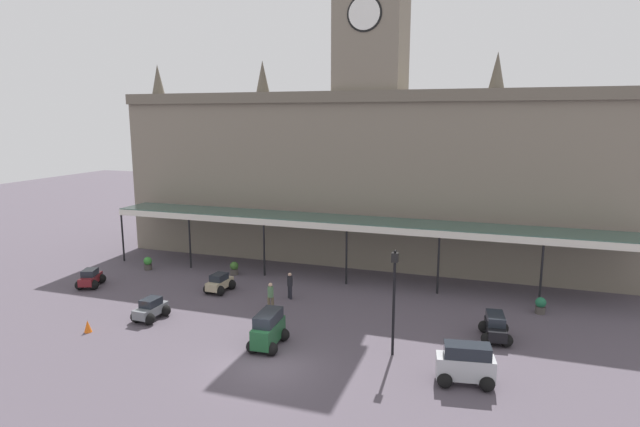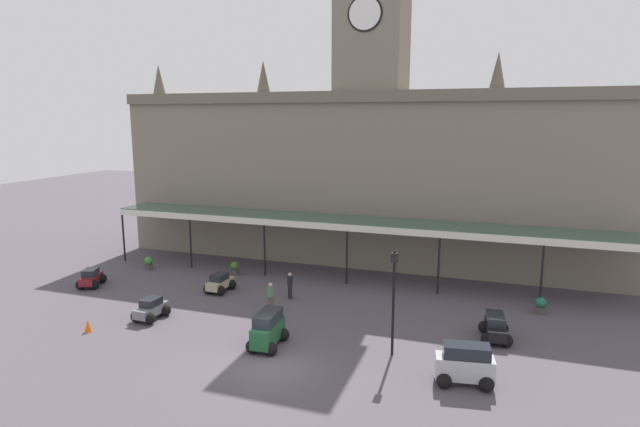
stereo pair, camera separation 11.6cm
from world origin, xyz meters
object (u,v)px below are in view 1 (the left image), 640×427
at_px(car_green_van, 268,331).
at_px(car_silver_van, 465,366).
at_px(traffic_cone, 88,326).
at_px(planter_by_canopy, 234,268).
at_px(planter_forecourt_centre, 541,305).
at_px(car_beige_sedan, 220,284).
at_px(car_maroon_sedan, 91,279).
at_px(car_grey_sedan, 151,310).
at_px(planter_near_kerb, 148,263).
at_px(car_black_estate, 495,328).
at_px(pedestrian_crossing_forecourt, 271,295).
at_px(victorian_lamppost, 394,291).
at_px(pedestrian_beside_cars, 290,284).

height_order(car_green_van, car_silver_van, same).
xyz_separation_m(traffic_cone, planter_by_canopy, (2.50, 11.49, 0.17)).
bearing_deg(planter_forecourt_centre, car_beige_sedan, -172.66).
xyz_separation_m(car_maroon_sedan, car_beige_sedan, (8.65, 1.84, 0.00)).
bearing_deg(traffic_cone, car_grey_sedan, 51.93).
distance_m(car_silver_van, planter_forecourt_centre, 10.33).
bearing_deg(planter_near_kerb, car_silver_van, -22.96).
bearing_deg(car_silver_van, planter_forecourt_centre, 69.41).
relative_size(car_black_estate, pedestrian_crossing_forecourt, 1.40).
distance_m(car_grey_sedan, planter_by_canopy, 8.92).
bearing_deg(planter_forecourt_centre, planter_near_kerb, 179.66).
height_order(car_beige_sedan, planter_by_canopy, car_beige_sedan).
xyz_separation_m(car_black_estate, planter_near_kerb, (-24.38, 4.68, -0.07)).
xyz_separation_m(car_silver_van, victorian_lamppost, (-3.41, 1.74, 2.36)).
distance_m(car_beige_sedan, planter_forecourt_centre, 19.52).
distance_m(car_green_van, traffic_cone, 9.81).
bearing_deg(pedestrian_crossing_forecourt, car_maroon_sedan, 179.34).
distance_m(car_silver_van, victorian_lamppost, 4.50).
bearing_deg(traffic_cone, planter_forecourt_centre, 24.69).
bearing_deg(planter_by_canopy, car_grey_sedan, -93.07).
bearing_deg(planter_by_canopy, traffic_cone, -102.28).
bearing_deg(traffic_cone, victorian_lamppost, 9.07).
bearing_deg(planter_near_kerb, planter_forecourt_centre, -0.34).
distance_m(car_beige_sedan, pedestrian_beside_cars, 4.82).
distance_m(car_grey_sedan, pedestrian_crossing_forecourt, 6.71).
relative_size(car_maroon_sedan, car_grey_sedan, 1.07).
xyz_separation_m(car_silver_van, car_black_estate, (1.18, 5.15, -0.24)).
distance_m(car_green_van, car_silver_van, 9.38).
height_order(pedestrian_crossing_forecourt, planter_near_kerb, pedestrian_crossing_forecourt).
bearing_deg(car_silver_van, pedestrian_crossing_forecourt, 155.25).
xyz_separation_m(car_maroon_sedan, planter_by_canopy, (7.82, 5.40, -0.01)).
bearing_deg(car_black_estate, planter_forecourt_centre, 61.51).
relative_size(car_maroon_sedan, car_silver_van, 0.89).
bearing_deg(planter_forecourt_centre, car_grey_sedan, -159.20).
bearing_deg(planter_by_canopy, car_silver_van, -32.96).
bearing_deg(car_maroon_sedan, planter_by_canopy, 34.62).
bearing_deg(car_maroon_sedan, car_beige_sedan, 12.03).
xyz_separation_m(car_black_estate, car_grey_sedan, (-18.21, -3.33, -0.06)).
height_order(car_green_van, victorian_lamppost, victorian_lamppost).
relative_size(car_black_estate, planter_by_canopy, 2.44).
height_order(car_grey_sedan, planter_forecourt_centre, car_grey_sedan).
xyz_separation_m(car_beige_sedan, planter_near_kerb, (-7.48, 2.65, -0.01)).
bearing_deg(car_black_estate, pedestrian_beside_cars, 169.51).
bearing_deg(car_silver_van, car_black_estate, 77.09).
xyz_separation_m(car_silver_van, pedestrian_crossing_forecourt, (-11.24, 5.18, 0.10)).
xyz_separation_m(car_black_estate, victorian_lamppost, (-4.59, -3.42, 2.60)).
height_order(car_green_van, traffic_cone, car_green_van).
relative_size(car_green_van, victorian_lamppost, 0.48).
bearing_deg(car_beige_sedan, car_black_estate, -6.82).
bearing_deg(planter_by_canopy, planter_forecourt_centre, -3.01).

